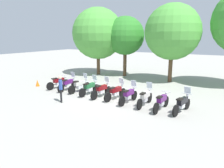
# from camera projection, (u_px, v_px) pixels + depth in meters

# --- Properties ---
(ground_plane) EXTENTS (80.00, 80.00, 0.00)m
(ground_plane) POSITION_uv_depth(u_px,v_px,m) (108.00, 98.00, 14.42)
(ground_plane) COLOR #9E9B93
(motorcycle_0) EXTENTS (0.69, 2.18, 0.99)m
(motorcycle_0) POSITION_uv_depth(u_px,v_px,m) (59.00, 82.00, 17.07)
(motorcycle_0) COLOR black
(motorcycle_0) RESTS_ON ground_plane
(motorcycle_1) EXTENTS (0.62, 2.19, 1.37)m
(motorcycle_1) POSITION_uv_depth(u_px,v_px,m) (68.00, 84.00, 16.44)
(motorcycle_1) COLOR black
(motorcycle_1) RESTS_ON ground_plane
(motorcycle_2) EXTENTS (0.64, 2.19, 1.37)m
(motorcycle_2) POSITION_uv_depth(u_px,v_px,m) (80.00, 85.00, 15.95)
(motorcycle_2) COLOR black
(motorcycle_2) RESTS_ON ground_plane
(motorcycle_3) EXTENTS (0.62, 2.19, 1.37)m
(motorcycle_3) POSITION_uv_depth(u_px,v_px,m) (90.00, 88.00, 15.22)
(motorcycle_3) COLOR black
(motorcycle_3) RESTS_ON ground_plane
(motorcycle_4) EXTENTS (0.62, 2.19, 1.37)m
(motorcycle_4) POSITION_uv_depth(u_px,v_px,m) (102.00, 90.00, 14.59)
(motorcycle_4) COLOR black
(motorcycle_4) RESTS_ON ground_plane
(motorcycle_5) EXTENTS (0.70, 2.18, 1.37)m
(motorcycle_5) POSITION_uv_depth(u_px,v_px,m) (116.00, 92.00, 14.07)
(motorcycle_5) COLOR black
(motorcycle_5) RESTS_ON ground_plane
(motorcycle_6) EXTENTS (0.62, 2.19, 1.37)m
(motorcycle_6) POSITION_uv_depth(u_px,v_px,m) (129.00, 95.00, 13.30)
(motorcycle_6) COLOR black
(motorcycle_6) RESTS_ON ground_plane
(motorcycle_7) EXTENTS (0.62, 2.19, 1.37)m
(motorcycle_7) POSITION_uv_depth(u_px,v_px,m) (145.00, 97.00, 12.78)
(motorcycle_7) COLOR black
(motorcycle_7) RESTS_ON ground_plane
(motorcycle_8) EXTENTS (0.62, 2.19, 0.99)m
(motorcycle_8) POSITION_uv_depth(u_px,v_px,m) (162.00, 102.00, 12.03)
(motorcycle_8) COLOR black
(motorcycle_8) RESTS_ON ground_plane
(motorcycle_9) EXTENTS (0.71, 2.17, 1.37)m
(motorcycle_9) POSITION_uv_depth(u_px,v_px,m) (182.00, 104.00, 11.63)
(motorcycle_9) COLOR black
(motorcycle_9) RESTS_ON ground_plane
(person_0) EXTENTS (0.36, 0.32, 1.73)m
(person_0) POSITION_uv_depth(u_px,v_px,m) (61.00, 87.00, 13.33)
(person_0) COLOR black
(person_0) RESTS_ON ground_plane
(tree_0) EXTENTS (5.42, 5.42, 7.11)m
(tree_0) POSITION_uv_depth(u_px,v_px,m) (98.00, 34.00, 22.46)
(tree_0) COLOR brown
(tree_0) RESTS_ON ground_plane
(tree_1) EXTENTS (3.92, 3.92, 6.14)m
(tree_1) POSITION_uv_depth(u_px,v_px,m) (125.00, 36.00, 21.60)
(tree_1) COLOR brown
(tree_1) RESTS_ON ground_plane
(tree_2) EXTENTS (4.93, 4.93, 6.96)m
(tree_2) POSITION_uv_depth(u_px,v_px,m) (173.00, 32.00, 18.59)
(tree_2) COLOR brown
(tree_2) RESTS_ON ground_plane
(traffic_cone) EXTENTS (0.32, 0.32, 0.55)m
(traffic_cone) POSITION_uv_depth(u_px,v_px,m) (37.00, 83.00, 17.82)
(traffic_cone) COLOR orange
(traffic_cone) RESTS_ON ground_plane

